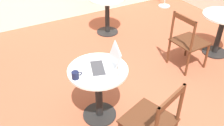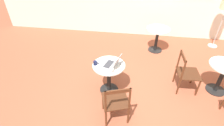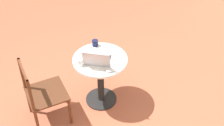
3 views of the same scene
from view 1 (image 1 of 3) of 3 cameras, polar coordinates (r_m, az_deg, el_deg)
ground_plane at (r=3.19m, az=6.37°, el=-12.25°), size 16.00×16.00×0.00m
cafe_table_near at (r=2.86m, az=-3.13°, el=-4.66°), size 0.67×0.67×0.71m
cafe_table_mid at (r=4.45m, az=23.78°, el=7.74°), size 0.67×0.67×0.71m
cafe_table_far at (r=4.77m, az=-1.10°, el=12.51°), size 0.67×0.67×0.71m
chair_near_front at (r=2.56m, az=9.24°, el=-13.15°), size 0.58×0.58×0.89m
chair_mid_left at (r=3.94m, az=16.91°, el=4.68°), size 0.48×0.48×0.89m
laptop at (r=2.71m, az=-1.78°, el=-0.39°), size 0.42×0.41×0.25m
mouse at (r=2.88m, az=0.40°, el=1.20°), size 0.06×0.10×0.03m
mug at (r=2.60m, az=-8.34°, el=-2.76°), size 0.11×0.08×0.08m
drinking_glass at (r=2.57m, az=0.99°, el=-2.74°), size 0.07×0.07×0.09m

